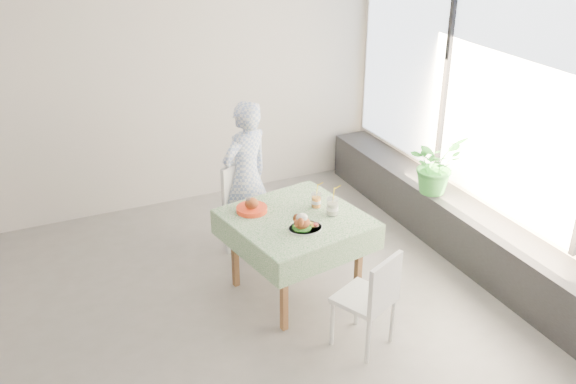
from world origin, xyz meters
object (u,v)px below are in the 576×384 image
diner (246,177)px  potted_plant (435,164)px  juice_cup_orange (316,201)px  chair_far (253,226)px  cafe_table (296,246)px  chair_near (364,317)px  main_dish (304,224)px

diner → potted_plant: 1.83m
juice_cup_orange → diner: bearing=111.3°
chair_far → potted_plant: 1.86m
cafe_table → diner: diner is taller
chair_near → potted_plant: potted_plant is taller
main_dish → potted_plant: (1.69, 0.56, -0.00)m
diner → chair_near: bearing=76.4°
chair_near → main_dish: main_dish is taller
chair_near → main_dish: bearing=108.6°
main_dish → potted_plant: bearing=18.3°
chair_far → potted_plant: potted_plant is taller
potted_plant → juice_cup_orange: bearing=-170.2°
cafe_table → main_dish: (-0.04, -0.22, 0.33)m
chair_far → potted_plant: (1.73, -0.46, 0.51)m
chair_far → juice_cup_orange: (0.31, -0.71, 0.53)m
cafe_table → juice_cup_orange: bearing=21.1°
chair_far → diner: 0.48m
cafe_table → potted_plant: 1.71m
cafe_table → chair_near: bearing=-78.6°
cafe_table → chair_near: 0.90m
main_dish → chair_near: bearing=-71.4°
diner → juice_cup_orange: bearing=89.2°
diner → juice_cup_orange: diner is taller
cafe_table → main_dish: bearing=-100.0°
cafe_table → diner: 0.96m
chair_far → cafe_table: bearing=-84.4°
potted_plant → main_dish: bearing=-161.7°
juice_cup_orange → potted_plant: 1.44m
diner → potted_plant: bearing=139.4°
juice_cup_orange → potted_plant: potted_plant is taller
cafe_table → juice_cup_orange: 0.42m
chair_near → juice_cup_orange: 1.10m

